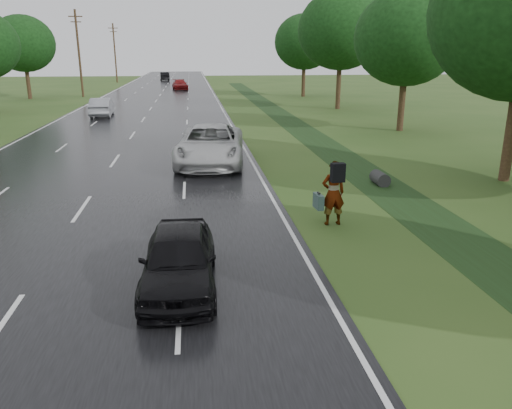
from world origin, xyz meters
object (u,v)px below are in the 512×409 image
object	(u,v)px
pedestrian	(333,192)
silver_sedan	(102,107)
white_pickup	(210,145)
dark_sedan	(179,259)

from	to	relation	value
pedestrian	silver_sedan	world-z (taller)	pedestrian
white_pickup	silver_sedan	xyz separation A→B (m)	(-8.32, 19.90, -0.16)
pedestrian	dark_sedan	xyz separation A→B (m)	(-4.67, -3.93, -0.32)
silver_sedan	pedestrian	bearing A→B (deg)	109.36
dark_sedan	silver_sedan	bearing A→B (deg)	103.73
white_pickup	silver_sedan	distance (m)	21.57
white_pickup	silver_sedan	bearing A→B (deg)	118.65
pedestrian	white_pickup	distance (m)	9.91
dark_sedan	white_pickup	bearing A→B (deg)	86.32
dark_sedan	silver_sedan	xyz separation A→B (m)	(-7.09, 33.11, 0.06)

